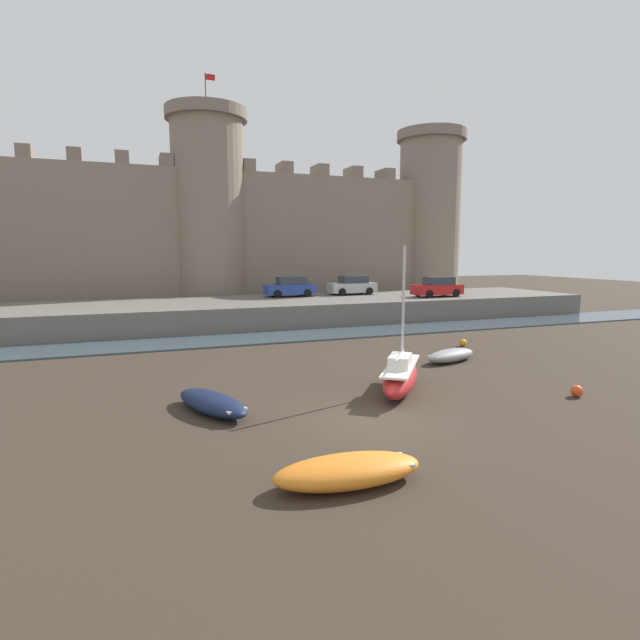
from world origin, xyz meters
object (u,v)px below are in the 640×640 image
(mooring_buoy_near_shore, at_px, (463,343))
(car_quay_centre_east, at_px, (352,286))
(sailboat_near_channel_left, at_px, (401,376))
(rowboat_foreground_centre, at_px, (212,402))
(rowboat_midflat_centre, at_px, (451,355))
(car_quay_east, at_px, (438,287))
(car_quay_west, at_px, (290,287))
(rowboat_foreground_left, at_px, (348,470))
(mooring_buoy_off_centre, at_px, (577,391))

(mooring_buoy_near_shore, height_order, car_quay_centre_east, car_quay_centre_east)
(sailboat_near_channel_left, relative_size, mooring_buoy_near_shore, 13.37)
(rowboat_foreground_centre, height_order, rowboat_midflat_centre, rowboat_foreground_centre)
(car_quay_east, relative_size, car_quay_west, 1.00)
(rowboat_foreground_left, relative_size, rowboat_midflat_centre, 1.07)
(rowboat_foreground_left, distance_m, mooring_buoy_off_centre, 11.31)
(rowboat_foreground_left, distance_m, car_quay_east, 31.54)
(rowboat_foreground_left, bearing_deg, mooring_buoy_near_shore, 45.49)
(rowboat_midflat_centre, distance_m, car_quay_centre_east, 19.69)
(mooring_buoy_off_centre, height_order, car_quay_centre_east, car_quay_centre_east)
(sailboat_near_channel_left, bearing_deg, rowboat_foreground_centre, 179.22)
(rowboat_midflat_centre, relative_size, car_quay_west, 0.82)
(mooring_buoy_near_shore, xyz_separation_m, car_quay_centre_east, (0.40, 16.11, 2.24))
(rowboat_midflat_centre, xyz_separation_m, car_quay_east, (9.17, 14.87, 2.11))
(rowboat_foreground_left, bearing_deg, mooring_buoy_off_centre, 17.75)
(rowboat_foreground_left, height_order, mooring_buoy_off_centre, rowboat_foreground_left)
(sailboat_near_channel_left, height_order, car_quay_east, sailboat_near_channel_left)
(car_quay_east, bearing_deg, mooring_buoy_near_shore, -117.51)
(car_quay_west, relative_size, car_quay_centre_east, 1.00)
(sailboat_near_channel_left, xyz_separation_m, mooring_buoy_near_shore, (8.04, 6.95, -0.42))
(sailboat_near_channel_left, distance_m, car_quay_centre_east, 24.63)
(rowboat_foreground_centre, distance_m, mooring_buoy_near_shore, 16.62)
(mooring_buoy_off_centre, bearing_deg, sailboat_near_channel_left, 153.57)
(rowboat_foreground_left, bearing_deg, car_quay_centre_east, 65.43)
(rowboat_foreground_left, bearing_deg, car_quay_east, 52.54)
(car_quay_centre_east, bearing_deg, mooring_buoy_near_shore, -91.41)
(rowboat_midflat_centre, height_order, car_quay_east, car_quay_east)
(rowboat_foreground_left, bearing_deg, rowboat_foreground_centre, 108.19)
(car_quay_centre_east, bearing_deg, sailboat_near_channel_left, -110.09)
(mooring_buoy_near_shore, xyz_separation_m, car_quay_west, (-5.23, 16.10, 2.24))
(rowboat_foreground_left, xyz_separation_m, car_quay_east, (19.14, 24.98, 2.09))
(rowboat_midflat_centre, height_order, mooring_buoy_near_shore, rowboat_midflat_centre)
(rowboat_midflat_centre, height_order, car_quay_centre_east, car_quay_centre_east)
(rowboat_foreground_centre, bearing_deg, rowboat_foreground_left, -71.81)
(car_quay_centre_east, bearing_deg, rowboat_foreground_centre, -124.08)
(sailboat_near_channel_left, bearing_deg, car_quay_west, 83.05)
(mooring_buoy_off_centre, relative_size, car_quay_east, 0.11)
(mooring_buoy_off_centre, xyz_separation_m, mooring_buoy_near_shore, (2.27, 9.82, -0.01))
(sailboat_near_channel_left, xyz_separation_m, car_quay_centre_east, (8.44, 23.06, 1.82))
(rowboat_foreground_left, distance_m, mooring_buoy_near_shore, 18.60)
(car_quay_west, bearing_deg, mooring_buoy_off_centre, -83.49)
(mooring_buoy_off_centre, distance_m, mooring_buoy_near_shore, 10.08)
(car_quay_east, bearing_deg, sailboat_near_channel_left, -127.14)
(car_quay_east, bearing_deg, rowboat_foreground_left, -127.46)
(sailboat_near_channel_left, xyz_separation_m, rowboat_foreground_centre, (-7.10, 0.10, -0.29))
(rowboat_midflat_centre, bearing_deg, rowboat_foreground_left, -134.59)
(sailboat_near_channel_left, relative_size, car_quay_centre_east, 1.35)
(mooring_buoy_off_centre, xyz_separation_m, car_quay_east, (8.37, 21.54, 2.23))
(mooring_buoy_near_shore, height_order, car_quay_west, car_quay_west)
(rowboat_foreground_left, distance_m, car_quay_centre_east, 32.37)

